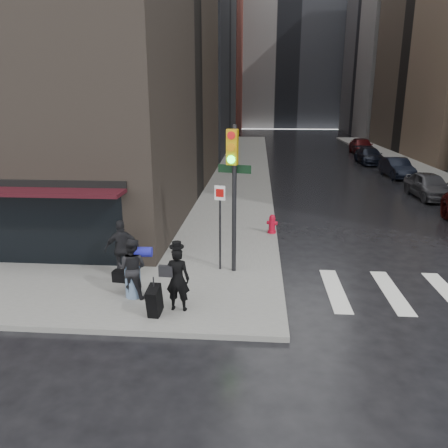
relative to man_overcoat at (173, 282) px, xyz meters
The scene contains 15 objects.
ground 1.57m from the man_overcoat, 46.85° to the left, with size 140.00×140.00×0.00m, color black.
sidewalk_left 27.95m from the man_overcoat, 88.22° to the left, with size 4.00×50.00×0.15m, color slate.
sidewalk_right 31.42m from the man_overcoat, 62.77° to the left, with size 3.00×50.00×0.15m, color slate.
bldg_left_far 65.21m from the man_overcoat, 100.91° to the left, with size 22.00×20.00×26.00m, color maroon.
bldg_right_far 65.79m from the man_overcoat, 65.49° to the left, with size 22.00×20.00×25.00m, color slate.
bldg_distant 80.65m from the man_overcoat, 85.03° to the left, with size 40.00×12.00×32.00m, color slate.
man_overcoat is the anchor object (origin of this frame).
man_jeans 1.45m from the man_overcoat, 149.27° to the left, with size 1.17×0.74×1.66m.
man_greycoat 2.86m from the man_overcoat, 132.62° to the left, with size 1.12×0.76×1.77m.
traffic_light 3.70m from the man_overcoat, 64.41° to the left, with size 1.10×0.60×4.49m.
fire_hydrant 7.45m from the man_overcoat, 68.95° to the left, with size 0.44×0.33×0.76m.
parked_car_1 18.75m from the man_overcoat, 51.93° to the left, with size 1.67×4.15×1.41m, color #424247.
parked_car_2 24.52m from the man_overcoat, 61.25° to the left, with size 1.42×4.08×1.34m, color black.
parked_car_3 30.49m from the man_overcoat, 67.83° to the left, with size 1.86×4.58×1.33m, color black.
parked_car_4 37.08m from the man_overcoat, 70.59° to the left, with size 1.91×4.75×1.62m, color #430D0F.
Camera 1 is at (1.20, -10.87, 5.35)m, focal length 35.00 mm.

